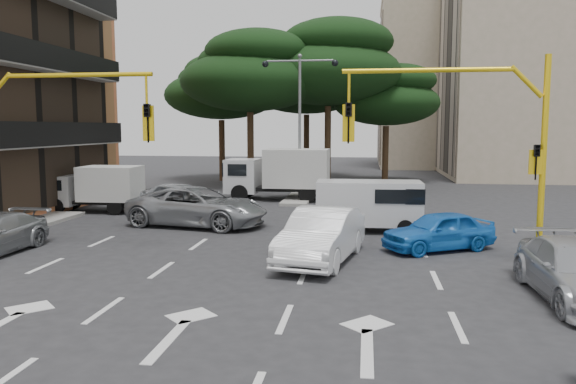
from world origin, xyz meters
name	(u,v)px	position (x,y,z in m)	size (l,w,h in m)	color
ground	(231,273)	(0.00, 0.00, 0.00)	(120.00, 120.00, 0.00)	#28282B
median_strip	(300,198)	(0.00, 16.00, 0.07)	(1.40, 6.00, 0.15)	gray
apartment_beige_far	(461,83)	(12.95, 44.00, 8.35)	(16.20, 12.15, 16.70)	tan
pine_left_near	(251,71)	(-3.94, 21.96, 7.60)	(9.15, 9.15, 10.23)	#382616
pine_center	(329,63)	(1.06, 23.96, 8.30)	(9.98, 9.98, 11.16)	#382616
pine_left_far	(222,87)	(-6.94, 25.96, 6.91)	(8.32, 8.32, 9.30)	#382616
pine_right	(387,95)	(5.06, 25.96, 6.22)	(7.49, 7.49, 8.37)	#382616
pine_back	(307,80)	(-0.94, 28.96, 7.60)	(9.15, 9.15, 10.23)	#382616
signal_mast_right	(479,131)	(6.80, 1.99, 3.88)	(5.79, 0.37, 6.00)	yellow
signal_mast_left	(37,130)	(-6.80, 1.99, 3.88)	(5.79, 0.37, 6.00)	yellow
street_lamp_center	(300,100)	(0.00, 16.00, 5.43)	(4.16, 0.36, 7.77)	slate
car_white_hatch	(322,235)	(2.36, 1.64, 0.79)	(1.67, 4.78, 1.58)	white
car_blue_compact	(439,231)	(6.00, 3.70, 0.64)	(1.51, 3.74, 1.27)	blue
car_silver_cross_a	(198,207)	(-3.07, 7.00, 0.79)	(2.61, 5.66, 1.57)	#92959A
car_silver_cross_b	(181,197)	(-5.00, 10.56, 0.70)	(1.65, 4.10, 1.40)	#A5A9AE
van_white	(369,206)	(3.76, 6.78, 0.99)	(1.79, 3.95, 1.98)	silver
box_truck_a	(95,189)	(-9.00, 10.00, 1.08)	(1.85, 4.41, 2.17)	silver
box_truck_b	(278,174)	(-1.11, 15.50, 1.40)	(2.39, 5.70, 2.80)	silver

